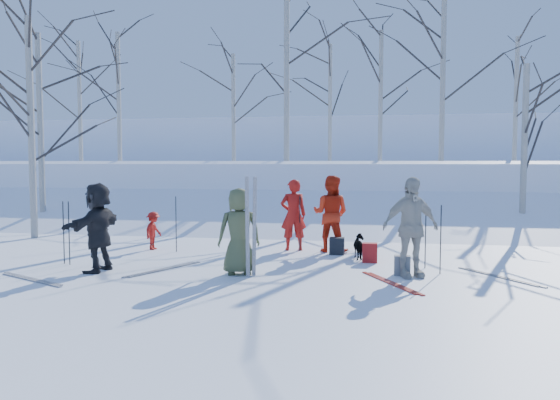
% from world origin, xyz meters
% --- Properties ---
extents(ground, '(120.00, 120.00, 0.00)m').
position_xyz_m(ground, '(0.00, 0.00, 0.00)').
color(ground, white).
rests_on(ground, ground).
extents(snow_ramp, '(70.00, 9.49, 4.12)m').
position_xyz_m(snow_ramp, '(0.00, 7.00, 0.15)').
color(snow_ramp, white).
rests_on(snow_ramp, ground).
extents(snow_plateau, '(70.00, 18.00, 2.20)m').
position_xyz_m(snow_plateau, '(0.00, 17.00, 1.00)').
color(snow_plateau, white).
rests_on(snow_plateau, ground).
extents(far_hill, '(90.00, 30.00, 6.00)m').
position_xyz_m(far_hill, '(0.00, 38.00, 2.00)').
color(far_hill, white).
rests_on(far_hill, ground).
extents(skier_olive_center, '(0.95, 0.78, 1.68)m').
position_xyz_m(skier_olive_center, '(-0.42, -0.61, 0.84)').
color(skier_olive_center, '#485030').
rests_on(skier_olive_center, ground).
extents(skier_red_north, '(0.72, 0.57, 1.74)m').
position_xyz_m(skier_red_north, '(0.17, 2.42, 0.87)').
color(skier_red_north, '#A9150F').
rests_on(skier_red_north, ground).
extents(skier_redor_behind, '(1.02, 0.87, 1.84)m').
position_xyz_m(skier_redor_behind, '(1.09, 2.38, 0.92)').
color(skier_redor_behind, red).
rests_on(skier_redor_behind, ground).
extents(skier_red_seated, '(0.43, 0.65, 0.94)m').
position_xyz_m(skier_red_seated, '(-3.26, 1.92, 0.47)').
color(skier_red_seated, '#A9150F').
rests_on(skier_red_seated, ground).
extents(skier_cream_east, '(1.20, 0.86, 1.89)m').
position_xyz_m(skier_cream_east, '(2.81, -0.29, 0.95)').
color(skier_cream_east, beige).
rests_on(skier_cream_east, ground).
extents(skier_grey_west, '(0.69, 1.68, 1.76)m').
position_xyz_m(skier_grey_west, '(-3.24, -0.84, 0.88)').
color(skier_grey_west, black).
rests_on(skier_grey_west, ground).
extents(dog, '(0.46, 0.71, 0.55)m').
position_xyz_m(dog, '(1.83, 1.51, 0.28)').
color(dog, black).
rests_on(dog, ground).
extents(upright_ski_left, '(0.09, 0.16, 1.90)m').
position_xyz_m(upright_ski_left, '(-0.18, -0.91, 0.95)').
color(upright_ski_left, silver).
rests_on(upright_ski_left, ground).
extents(upright_ski_right, '(0.15, 0.23, 1.89)m').
position_xyz_m(upright_ski_right, '(-0.08, -0.79, 0.95)').
color(upright_ski_right, silver).
rests_on(upright_ski_right, ground).
extents(ski_pair_a, '(1.69, 2.06, 0.02)m').
position_xyz_m(ski_pair_a, '(-4.07, -1.77, 0.01)').
color(ski_pair_a, silver).
rests_on(ski_pair_a, ground).
extents(ski_pair_b, '(2.01, 2.09, 0.02)m').
position_xyz_m(ski_pair_b, '(4.47, -0.02, 0.01)').
color(ski_pair_b, silver).
rests_on(ski_pair_b, ground).
extents(ski_pair_c, '(1.78, 2.07, 0.02)m').
position_xyz_m(ski_pair_c, '(2.45, -0.89, 0.01)').
color(ski_pair_c, '#A12117').
rests_on(ski_pair_c, ground).
extents(ski_pair_d, '(1.63, 2.05, 0.02)m').
position_xyz_m(ski_pair_d, '(-2.04, -0.45, 0.01)').
color(ski_pair_d, silver).
rests_on(ski_pair_d, ground).
extents(ski_pole_a, '(0.02, 0.02, 1.34)m').
position_xyz_m(ski_pole_a, '(-4.19, -0.29, 0.67)').
color(ski_pole_a, black).
rests_on(ski_pole_a, ground).
extents(ski_pole_b, '(0.02, 0.02, 1.34)m').
position_xyz_m(ski_pole_b, '(-2.59, 1.70, 0.67)').
color(ski_pole_b, black).
rests_on(ski_pole_b, ground).
extents(ski_pole_c, '(0.02, 0.02, 1.34)m').
position_xyz_m(ski_pole_c, '(3.41, 0.11, 0.67)').
color(ski_pole_c, black).
rests_on(ski_pole_c, ground).
extents(ski_pole_d, '(0.02, 0.02, 1.34)m').
position_xyz_m(ski_pole_d, '(-3.59, 0.08, 0.67)').
color(ski_pole_d, black).
rests_on(ski_pole_d, ground).
extents(ski_pole_e, '(0.02, 0.02, 1.34)m').
position_xyz_m(ski_pole_e, '(-4.37, -0.20, 0.67)').
color(ski_pole_e, black).
rests_on(ski_pole_e, ground).
extents(ski_pole_f, '(0.02, 0.02, 1.34)m').
position_xyz_m(ski_pole_f, '(3.17, 0.66, 0.67)').
color(ski_pole_f, black).
rests_on(ski_pole_f, ground).
extents(ski_pole_g, '(0.02, 0.02, 1.34)m').
position_xyz_m(ski_pole_g, '(0.34, 2.36, 0.67)').
color(ski_pole_g, black).
rests_on(ski_pole_g, ground).
extents(ski_pole_h, '(0.02, 0.02, 1.34)m').
position_xyz_m(ski_pole_h, '(0.94, 2.56, 0.67)').
color(ski_pole_h, black).
rests_on(ski_pole_h, ground).
extents(backpack_red, '(0.32, 0.22, 0.42)m').
position_xyz_m(backpack_red, '(2.04, 1.11, 0.21)').
color(backpack_red, maroon).
rests_on(backpack_red, ground).
extents(backpack_grey, '(0.30, 0.20, 0.38)m').
position_xyz_m(backpack_grey, '(2.67, -0.15, 0.19)').
color(backpack_grey, slate).
rests_on(backpack_grey, ground).
extents(backpack_dark, '(0.34, 0.24, 0.40)m').
position_xyz_m(backpack_dark, '(1.27, 1.99, 0.20)').
color(backpack_dark, black).
rests_on(backpack_dark, ground).
extents(birch_plateau_a, '(4.18, 4.18, 5.12)m').
position_xyz_m(birch_plateau_a, '(7.80, 13.46, 4.76)').
color(birch_plateau_a, silver).
rests_on(birch_plateau_a, snow_plateau).
extents(birch_plateau_b, '(3.94, 3.94, 4.77)m').
position_xyz_m(birch_plateau_b, '(-4.21, 13.14, 4.59)').
color(birch_plateau_b, silver).
rests_on(birch_plateau_b, snow_plateau).
extents(birch_plateau_c, '(4.58, 4.58, 5.68)m').
position_xyz_m(birch_plateau_c, '(-11.83, 13.39, 5.04)').
color(birch_plateau_c, silver).
rests_on(birch_plateau_c, snow_plateau).
extents(birch_plateau_d, '(5.01, 5.01, 6.31)m').
position_xyz_m(birch_plateau_d, '(4.53, 10.53, 5.35)').
color(birch_plateau_d, silver).
rests_on(birch_plateau_d, snow_plateau).
extents(birch_plateau_e, '(4.49, 4.49, 5.56)m').
position_xyz_m(birch_plateau_e, '(-8.92, 11.57, 4.98)').
color(birch_plateau_e, silver).
rests_on(birch_plateau_e, snow_plateau).
extents(birch_plateau_f, '(4.24, 4.24, 5.19)m').
position_xyz_m(birch_plateau_f, '(2.27, 11.72, 4.80)').
color(birch_plateau_f, silver).
rests_on(birch_plateau_f, snow_plateau).
extents(birch_plateau_g, '(4.57, 4.57, 5.67)m').
position_xyz_m(birch_plateau_g, '(-0.14, 16.13, 5.04)').
color(birch_plateau_g, silver).
rests_on(birch_plateau_g, snow_plateau).
extents(birch_plateau_h, '(5.81, 5.81, 7.44)m').
position_xyz_m(birch_plateau_h, '(-1.34, 10.45, 5.92)').
color(birch_plateau_h, silver).
rests_on(birch_plateau_h, snow_plateau).
extents(birch_edge_a, '(4.95, 4.95, 6.22)m').
position_xyz_m(birch_edge_a, '(-7.45, 3.27, 3.11)').
color(birch_edge_a, silver).
rests_on(birch_edge_a, ground).
extents(birch_edge_d, '(5.09, 5.09, 6.41)m').
position_xyz_m(birch_edge_d, '(-8.87, 5.82, 3.20)').
color(birch_edge_d, silver).
rests_on(birch_edge_d, ground).
extents(birch_edge_e, '(4.11, 4.11, 5.01)m').
position_xyz_m(birch_edge_e, '(6.41, 6.32, 2.51)').
color(birch_edge_e, silver).
rests_on(birch_edge_e, ground).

